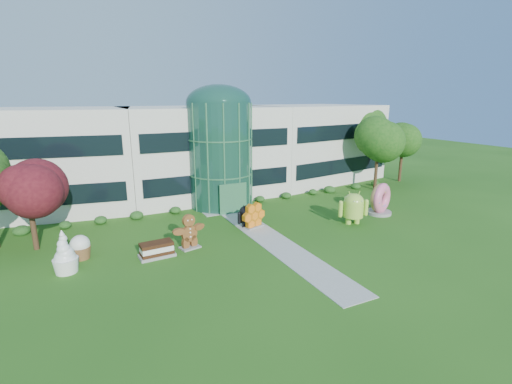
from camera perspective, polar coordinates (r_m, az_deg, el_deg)
name	(u,v)px	position (r m, az deg, el deg)	size (l,w,h in m)	color
ground	(283,248)	(26.37, 4.18, -8.61)	(140.00, 140.00, 0.00)	#215114
building	(200,150)	(41.18, -8.56, 6.37)	(46.00, 15.00, 9.30)	beige
atrium	(220,156)	(35.53, -5.56, 5.60)	(6.00, 6.00, 9.80)	#194738
walkway	(270,238)	(27.97, 2.09, -7.16)	(2.40, 20.00, 0.04)	#9E9E93
tree_red	(30,208)	(29.42, -31.39, -2.11)	(4.00, 4.00, 6.00)	#3F0C14
trees_backdrop	(217,161)	(36.57, -6.10, 4.73)	(52.00, 8.00, 8.40)	#154611
android_green	(354,206)	(31.76, 14.77, -2.09)	(2.71, 1.81, 3.07)	#A0CE42
android_black	(246,214)	(30.11, -1.48, -3.47)	(1.86, 1.25, 2.11)	black
donut	(380,198)	(35.13, 18.50, -0.94)	(2.79, 1.34, 2.90)	#D8527C
gingerbread	(189,231)	(26.29, -10.26, -5.95)	(2.72, 1.04, 2.51)	brown
ice_cream_sandwich	(157,250)	(25.63, -15.03, -8.56)	(2.30, 1.15, 1.03)	black
honeycomb	(254,217)	(29.93, -0.37, -3.81)	(2.39, 0.85, 1.88)	orange
froyo	(64,252)	(25.14, -27.40, -8.16)	(1.56, 1.56, 2.68)	white
cupcake	(80,247)	(26.98, -25.42, -7.65)	(1.35, 1.35, 1.62)	white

